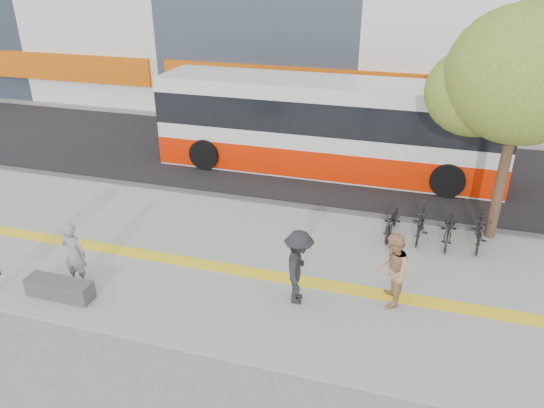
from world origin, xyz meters
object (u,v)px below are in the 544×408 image
(street_tree, at_px, (521,77))
(pedestrian_dark, at_px, (299,267))
(bench, at_px, (60,288))
(pedestrian_tan, at_px, (392,270))
(seated_woman, at_px, (74,254))
(bus, at_px, (327,129))

(street_tree, xyz_separation_m, pedestrian_dark, (-4.47, -4.59, -3.54))
(bench, height_order, pedestrian_tan, pedestrian_tan)
(street_tree, xyz_separation_m, pedestrian_tan, (-2.47, -4.11, -3.55))
(pedestrian_tan, bearing_deg, seated_woman, -85.39)
(bus, relative_size, pedestrian_dark, 6.90)
(seated_woman, distance_m, pedestrian_dark, 5.32)
(pedestrian_tan, distance_m, pedestrian_dark, 2.06)
(bench, bearing_deg, pedestrian_dark, 15.06)
(seated_woman, distance_m, pedestrian_tan, 7.38)
(street_tree, relative_size, seated_woman, 3.95)
(bus, xyz_separation_m, pedestrian_dark, (0.99, -8.27, -0.63))
(street_tree, relative_size, pedestrian_tan, 3.56)
(bus, height_order, pedestrian_tan, bus)
(bench, xyz_separation_m, street_tree, (9.78, 6.02, 4.21))
(pedestrian_dark, bearing_deg, bench, 96.97)
(seated_woman, bearing_deg, street_tree, -153.17)
(street_tree, distance_m, seated_woman, 11.70)
(bench, height_order, street_tree, street_tree)
(street_tree, distance_m, pedestrian_dark, 7.32)
(bus, distance_m, seated_woman, 10.05)
(bench, relative_size, pedestrian_tan, 0.90)
(bench, xyz_separation_m, pedestrian_tan, (7.31, 1.91, 0.66))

